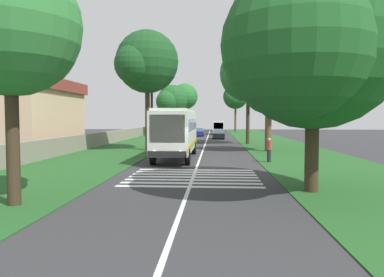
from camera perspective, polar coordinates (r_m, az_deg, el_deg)
ground at (r=22.63m, az=0.66°, el=-4.69°), size 160.00×160.00×0.00m
grass_verge_left at (r=38.65m, az=-10.44°, el=-1.44°), size 120.00×8.00×0.04m
grass_verge_right at (r=38.18m, az=14.21°, el=-1.54°), size 120.00×8.00×0.04m
centre_line at (r=37.53m, az=1.81°, el=-1.55°), size 110.00×0.16×0.01m
coach_bus at (r=28.10m, az=-2.44°, el=1.24°), size 11.16×2.62×3.73m
zebra_crossing at (r=19.36m, az=0.17°, el=-6.01°), size 5.85×6.80×0.01m
trailing_car_0 at (r=45.29m, az=-0.54°, el=0.10°), size 4.30×1.78×1.43m
trailing_car_1 at (r=55.04m, az=4.14°, el=0.63°), size 4.30×1.78×1.43m
trailing_car_2 at (r=63.48m, az=1.02°, el=0.98°), size 4.30×1.78×1.43m
trailing_minibus_0 at (r=70.82m, az=4.10°, el=1.91°), size 6.00×2.14×2.53m
roadside_tree_left_0 at (r=14.75m, az=-26.54°, el=14.73°), size 5.90×4.89×8.69m
roadside_tree_left_1 at (r=64.30m, az=-3.21°, el=5.88°), size 6.35×5.31×8.87m
roadside_tree_left_2 at (r=35.79m, az=-7.13°, el=11.40°), size 7.21×5.92×11.34m
roadside_tree_left_3 at (r=83.93m, az=-1.20°, el=6.45°), size 6.68×5.88×10.95m
roadside_tree_right_0 at (r=34.81m, az=11.61°, el=7.73°), size 6.03×5.16×8.59m
roadside_tree_right_1 at (r=84.06m, az=6.68°, el=6.39°), size 6.45×5.62×10.76m
roadside_tree_right_2 at (r=44.42m, az=8.54°, el=9.75°), size 7.59×6.69×11.67m
roadside_tree_right_3 at (r=16.18m, az=17.44°, el=13.50°), size 9.34×7.49×9.90m
utility_pole at (r=35.68m, az=-6.26°, el=5.13°), size 0.24×1.40×8.28m
roadside_wall at (r=44.32m, az=-13.16°, el=0.09°), size 70.00×0.40×1.48m
roadside_building at (r=39.39m, az=-25.79°, el=3.38°), size 12.54×10.04×6.79m
pedestrian at (r=26.11m, az=11.88°, el=-1.70°), size 0.34×0.34×1.69m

